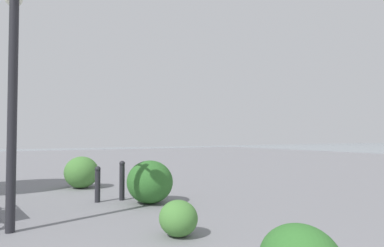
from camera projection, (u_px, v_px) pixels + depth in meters
lamppost at (13, 63)px, 5.28m from camera, size 0.98×0.28×3.90m
bollard_near at (122, 180)px, 7.83m from camera, size 0.13×0.13×0.90m
bollard_mid at (98, 183)px, 7.57m from camera, size 0.13×0.13×0.80m
shrub_low at (150, 182)px, 7.45m from camera, size 1.10×0.99×0.93m
shrub_wide at (81, 172)px, 9.62m from camera, size 1.05×0.94×0.89m
shrub_tall at (178, 218)px, 5.00m from camera, size 0.62×0.56×0.53m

